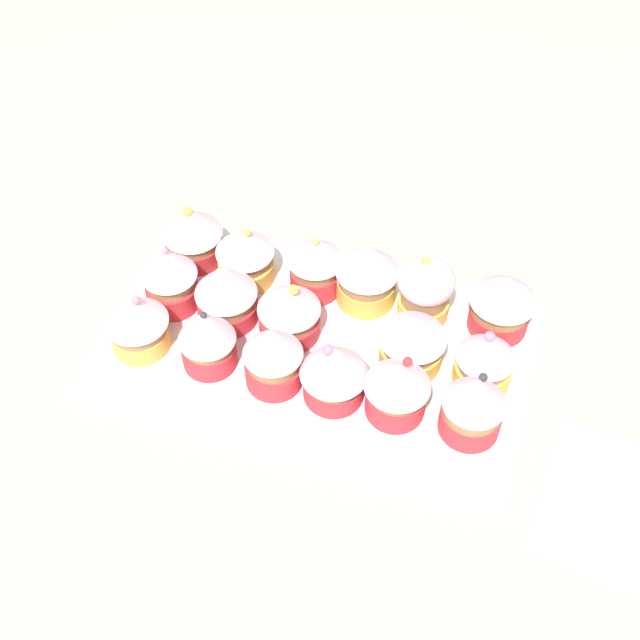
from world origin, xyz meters
TOP-DOWN VIEW (x-y plane):
  - ground_plane at (0.00, 0.00)cm, footprint 180.00×180.00cm
  - baking_tray at (0.00, 0.00)cm, footprint 42.66×23.46cm
  - cupcake_0 at (-16.72, -6.00)cm, footprint 6.28×6.28cm
  - cupcake_1 at (-9.39, -5.91)cm, footprint 5.59×5.59cm
  - cupcake_2 at (-2.65, -6.09)cm, footprint 5.71×5.71cm
  - cupcake_3 at (3.26, -5.94)cm, footprint 6.43×6.43cm
  - cupcake_4 at (9.25, -5.89)cm, footprint 6.17×6.17cm
  - cupcake_5 at (16.24, -5.75)cm, footprint 5.82×5.82cm
  - cupcake_6 at (-15.87, 0.08)cm, footprint 5.69×5.69cm
  - cupcake_7 at (-9.81, -0.35)cm, footprint 6.31×6.31cm
  - cupcake_8 at (-3.18, -0.34)cm, footprint 6.31×6.31cm
  - cupcake_9 at (9.26, -0.03)cm, footprint 6.58×6.58cm
  - cupcake_10 at (16.28, -0.11)cm, footprint 5.66×5.66cm
  - cupcake_11 at (-16.33, 6.77)cm, footprint 6.41×6.41cm
  - cupcake_12 at (-9.97, 5.68)cm, footprint 6.12×6.12cm
  - cupcake_13 at (-2.53, 6.40)cm, footprint 5.77×5.77cm
  - cupcake_14 at (2.87, 6.63)cm, footprint 6.48×6.48cm
  - cupcake_15 at (8.97, 6.30)cm, footprint 5.72×5.72cm
  - cupcake_16 at (16.56, 7.11)cm, footprint 6.68×6.68cm
  - napkin at (31.46, -9.05)cm, footprint 16.86×15.13cm

SIDE VIEW (x-z plane):
  - ground_plane at x=0.00cm, z-range -3.00..0.00cm
  - napkin at x=31.46cm, z-range 0.00..0.60cm
  - baking_tray at x=0.00cm, z-range 0.00..1.20cm
  - cupcake_12 at x=-9.97cm, z-range 1.14..8.07cm
  - cupcake_8 at x=-3.18cm, z-range 1.10..8.17cm
  - cupcake_10 at x=16.28cm, z-range 1.08..8.24cm
  - cupcake_9 at x=9.26cm, z-range 1.34..8.06cm
  - cupcake_11 at x=-16.33cm, z-range 1.11..8.39cm
  - cupcake_0 at x=-16.72cm, z-range 1.20..8.39cm
  - cupcake_7 at x=-9.81cm, z-range 1.26..8.59cm
  - cupcake_15 at x=8.97cm, z-range 1.18..8.74cm
  - cupcake_13 at x=-2.53cm, z-range 1.23..8.70cm
  - cupcake_3 at x=3.26cm, z-range 1.24..8.72cm
  - cupcake_4 at x=9.25cm, z-range 1.24..8.78cm
  - cupcake_1 at x=-9.39cm, z-range 1.19..8.91cm
  - cupcake_2 at x=-2.65cm, z-range 1.27..8.91cm
  - cupcake_16 at x=16.56cm, z-range 1.41..8.78cm
  - cupcake_5 at x=16.24cm, z-range 1.13..9.11cm
  - cupcake_14 at x=2.87cm, z-range 1.31..9.02cm
  - cupcake_6 at x=-15.87cm, z-range 1.21..9.23cm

